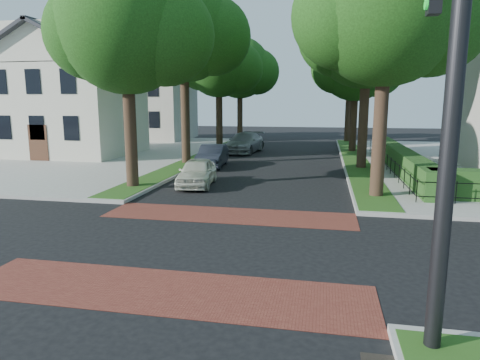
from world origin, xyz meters
name	(u,v)px	position (x,y,z in m)	size (l,w,h in m)	color
ground	(205,244)	(0.00, 0.00, 0.00)	(120.00, 120.00, 0.00)	black
sidewalk_nw	(36,152)	(-19.50, 19.00, 0.07)	(30.00, 30.00, 0.15)	gray
crosswalk_far	(229,215)	(0.00, 3.20, 0.01)	(9.00, 2.20, 0.01)	maroon
crosswalk_near	(165,291)	(0.00, -3.20, 0.01)	(9.00, 2.20, 0.01)	maroon
grass_strip_ne	(355,159)	(5.40, 19.10, 0.16)	(1.60, 29.80, 0.02)	#204F16
grass_strip_nw	(205,155)	(-5.40, 19.10, 0.16)	(1.60, 29.80, 0.02)	#204F16
tree_right_near	(389,10)	(5.60, 7.24, 7.63)	(7.75, 6.67, 10.66)	black
tree_right_mid	(369,32)	(5.61, 15.25, 7.99)	(8.25, 7.09, 11.22)	black
tree_right_far	(357,65)	(5.60, 24.22, 6.91)	(7.25, 6.23, 9.74)	black
tree_right_back	(351,69)	(5.60, 33.23, 7.27)	(7.50, 6.45, 10.20)	black
tree_left_near	(130,28)	(-5.40, 7.23, 7.27)	(7.50, 6.45, 10.20)	black
tree_left_mid	(186,32)	(-5.39, 15.24, 8.34)	(8.00, 6.88, 11.48)	black
tree_left_far	(221,64)	(-5.40, 24.22, 7.12)	(7.00, 6.02, 9.86)	black
tree_left_back	(241,69)	(-5.40, 33.24, 7.41)	(7.75, 6.66, 10.44)	black
hedge_main_road	(400,159)	(7.70, 15.00, 0.75)	(1.00, 18.00, 1.20)	#1B4016
fence_main_road	(386,161)	(6.90, 15.00, 0.60)	(0.06, 18.00, 0.90)	black
house_left_near	(69,88)	(-15.49, 17.99, 5.04)	(10.00, 9.00, 10.14)	beige
house_left_far	(146,92)	(-15.49, 31.99, 5.04)	(10.00, 9.00, 10.14)	#B5B0A3
traffic_signal	(438,55)	(4.89, -4.41, 4.71)	(2.17, 2.00, 8.00)	black
parked_car_front	(197,172)	(-2.75, 8.33, 0.67)	(1.58, 3.93, 1.34)	beige
parked_car_middle	(212,156)	(-3.60, 14.44, 0.70)	(1.47, 4.23, 1.39)	black
parked_car_rear	(244,143)	(-3.06, 22.48, 0.80)	(2.24, 5.50, 1.60)	gray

